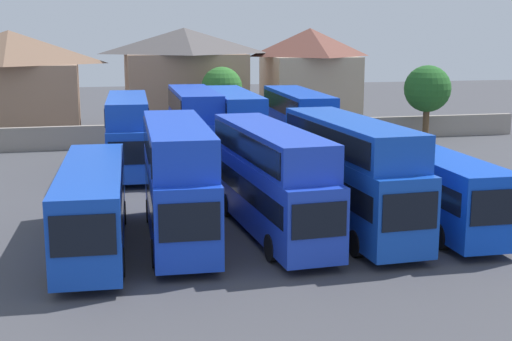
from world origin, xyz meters
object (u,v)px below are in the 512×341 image
bus_5 (431,184)px  bus_6 (128,130)px  house_terrace_left (12,83)px  tree_left_of_lot (427,89)px  tree_behind_wall (222,88)px  bus_7 (195,125)px  house_terrace_right (310,76)px  bus_8 (233,125)px  bus_3 (270,175)px  house_terrace_centre (185,78)px  bus_9 (298,124)px  bus_2 (178,176)px  bus_4 (350,169)px  bus_1 (92,202)px

bus_5 → bus_6: bearing=-139.7°
house_terrace_left → tree_left_of_lot: size_ratio=1.87×
bus_5 → tree_behind_wall: (-4.66, 28.22, 2.30)m
bus_7 → house_terrace_right: size_ratio=1.14×
bus_5 → bus_8: 16.93m
bus_3 → bus_7: bus_7 is taller
house_terrace_centre → bus_7: bearing=-95.5°
house_terrace_centre → bus_9: bearing=-75.0°
bus_6 → bus_9: bearing=92.9°
bus_2 → bus_9: bus_2 is taller
bus_5 → bus_7: bus_7 is taller
bus_8 → house_terrace_centre: house_terrace_centre is taller
bus_4 → tree_left_of_lot: tree_left_of_lot is taller
bus_3 → house_terrace_centre: 34.49m
bus_4 → house_terrace_left: house_terrace_left is taller
bus_9 → house_terrace_right: 20.76m
bus_6 → house_terrace_right: house_terrace_right is taller
bus_8 → tree_left_of_lot: size_ratio=1.87×
house_terrace_left → bus_9: bearing=-42.8°
bus_2 → tree_left_of_lot: tree_left_of_lot is taller
tree_behind_wall → bus_6: bearing=-123.6°
bus_3 → bus_9: size_ratio=1.04×
bus_2 → house_terrace_right: house_terrace_right is taller
house_terrace_left → bus_4: bearing=-62.6°
house_terrace_centre → tree_left_of_lot: bearing=-31.1°
house_terrace_left → house_terrace_centre: 14.86m
bus_1 → bus_4: bus_4 is taller
bus_1 → bus_3: (7.64, 0.56, 0.70)m
bus_4 → bus_5: 4.06m
bus_5 → house_terrace_centre: bearing=-167.8°
bus_4 → bus_6: size_ratio=1.06×
bus_7 → house_terrace_right: bearing=146.4°
bus_6 → tree_behind_wall: bearing=149.5°
bus_7 → tree_behind_wall: tree_behind_wall is taller
bus_5 → bus_9: bus_9 is taller
bus_2 → house_terrace_right: bearing=157.1°
bus_1 → bus_8: 18.35m
bus_8 → bus_9: (4.42, 0.01, -0.04)m
bus_4 → bus_8: size_ratio=0.99×
bus_9 → bus_2: bearing=-30.2°
bus_7 → house_terrace_left: bearing=-143.3°
bus_9 → house_terrace_left: (-19.95, 18.45, 1.78)m
house_terrace_right → house_terrace_centre: bearing=-177.5°
bus_4 → bus_7: 16.45m
tree_left_of_lot → bus_8: bearing=-155.7°
bus_1 → house_terrace_centre: (8.33, 34.99, 2.68)m
bus_3 → house_terrace_left: house_terrace_left is taller
bus_6 → bus_8: 6.75m
house_terrace_centre → bus_1: bearing=-103.4°
bus_2 → bus_1: bearing=-80.6°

